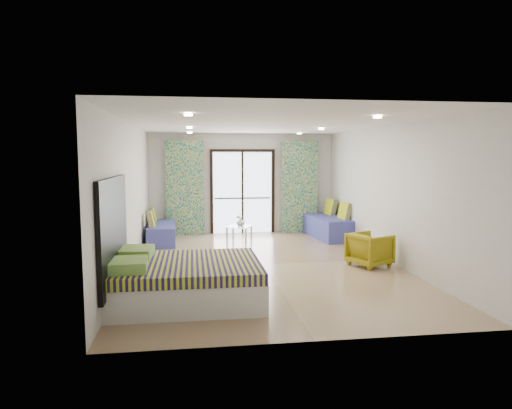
{
  "coord_description": "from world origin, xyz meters",
  "views": [
    {
      "loc": [
        -1.36,
        -8.59,
        2.09
      ],
      "look_at": [
        -0.13,
        0.19,
        1.15
      ],
      "focal_mm": 32.0,
      "sensor_mm": 36.0,
      "label": 1
    }
  ],
  "objects": [
    {
      "name": "downlight_e",
      "position": [
        -1.4,
        3.0,
        2.67
      ],
      "size": [
        0.12,
        0.12,
        0.02
      ],
      "primitive_type": "cylinder",
      "color": "#FFE0B2",
      "rests_on": "ceiling"
    },
    {
      "name": "downlight_f",
      "position": [
        1.4,
        3.0,
        2.67
      ],
      "size": [
        0.12,
        0.12,
        0.02
      ],
      "primitive_type": "cylinder",
      "color": "#FFE0B2",
      "rests_on": "ceiling"
    },
    {
      "name": "curtain_left",
      "position": [
        -1.55,
        3.57,
        1.25
      ],
      "size": [
        1.0,
        0.1,
        2.5
      ],
      "primitive_type": "cube",
      "color": "beige",
      "rests_on": "floor"
    },
    {
      "name": "balcony_door",
      "position": [
        0.0,
        3.72,
        1.26
      ],
      "size": [
        1.76,
        0.08,
        2.28
      ],
      "color": "black",
      "rests_on": "floor"
    },
    {
      "name": "vase",
      "position": [
        -0.18,
        2.55,
        0.47
      ],
      "size": [
        0.23,
        0.24,
        0.2
      ],
      "primitive_type": "imported",
      "rotation": [
        0.0,
        0.0,
        -0.14
      ],
      "color": "white",
      "rests_on": "coffee_table"
    },
    {
      "name": "wall_front",
      "position": [
        0.0,
        -3.75,
        1.35
      ],
      "size": [
        5.0,
        0.01,
        2.7
      ],
      "primitive_type": null,
      "color": "silver",
      "rests_on": "ground"
    },
    {
      "name": "bed",
      "position": [
        -1.48,
        -2.08,
        0.3
      ],
      "size": [
        2.11,
        1.72,
        0.73
      ],
      "color": "silver",
      "rests_on": "floor"
    },
    {
      "name": "downlight_b",
      "position": [
        1.4,
        -2.0,
        2.67
      ],
      "size": [
        0.12,
        0.12,
        0.02
      ],
      "primitive_type": "cylinder",
      "color": "#FFE0B2",
      "rests_on": "ceiling"
    },
    {
      "name": "curtain_right",
      "position": [
        1.55,
        3.57,
        1.25
      ],
      "size": [
        1.0,
        0.1,
        2.5
      ],
      "primitive_type": "cube",
      "color": "beige",
      "rests_on": "floor"
    },
    {
      "name": "downlight_c",
      "position": [
        -1.4,
        1.0,
        2.67
      ],
      "size": [
        0.12,
        0.12,
        0.02
      ],
      "primitive_type": "cylinder",
      "color": "#FFE0B2",
      "rests_on": "ceiling"
    },
    {
      "name": "daybed_right",
      "position": [
        2.12,
        2.69,
        0.3
      ],
      "size": [
        0.93,
        1.99,
        0.95
      ],
      "rotation": [
        0.0,
        0.0,
        0.1
      ],
      "color": "#3C4291",
      "rests_on": "floor"
    },
    {
      "name": "daybed_left",
      "position": [
        -2.11,
        2.51,
        0.26
      ],
      "size": [
        0.7,
        1.69,
        0.82
      ],
      "rotation": [
        0.0,
        0.0,
        0.03
      ],
      "color": "#3C4291",
      "rests_on": "floor"
    },
    {
      "name": "balcony_rail",
      "position": [
        0.0,
        3.73,
        0.95
      ],
      "size": [
        1.52,
        0.03,
        0.04
      ],
      "primitive_type": "cube",
      "color": "#595451",
      "rests_on": "balcony_door"
    },
    {
      "name": "coffee_table",
      "position": [
        -0.21,
        2.55,
        0.32
      ],
      "size": [
        0.72,
        0.72,
        0.64
      ],
      "rotation": [
        0.0,
        0.0,
        -0.41
      ],
      "color": "silver",
      "rests_on": "floor"
    },
    {
      "name": "ceiling",
      "position": [
        0.0,
        0.0,
        2.7
      ],
      "size": [
        5.0,
        7.5,
        0.01
      ],
      "primitive_type": null,
      "color": "silver",
      "rests_on": "ground"
    },
    {
      "name": "armchair",
      "position": [
        1.99,
        -0.41,
        0.35
      ],
      "size": [
        0.86,
        0.88,
        0.7
      ],
      "primitive_type": "imported",
      "rotation": [
        0.0,
        0.0,
        2.0
      ],
      "color": "olive",
      "rests_on": "floor"
    },
    {
      "name": "wall_back",
      "position": [
        0.0,
        3.75,
        1.35
      ],
      "size": [
        5.0,
        0.01,
        2.7
      ],
      "primitive_type": null,
      "color": "silver",
      "rests_on": "ground"
    },
    {
      "name": "wall_right",
      "position": [
        2.5,
        0.0,
        1.35
      ],
      "size": [
        0.01,
        7.5,
        2.7
      ],
      "primitive_type": null,
      "color": "silver",
      "rests_on": "ground"
    },
    {
      "name": "downlight_d",
      "position": [
        1.4,
        1.0,
        2.67
      ],
      "size": [
        0.12,
        0.12,
        0.02
      ],
      "primitive_type": "cylinder",
      "color": "#FFE0B2",
      "rests_on": "ceiling"
    },
    {
      "name": "downlight_a",
      "position": [
        -1.4,
        -2.0,
        2.67
      ],
      "size": [
        0.12,
        0.12,
        0.02
      ],
      "primitive_type": "cylinder",
      "color": "#FFE0B2",
      "rests_on": "ceiling"
    },
    {
      "name": "headboard",
      "position": [
        -2.46,
        -2.08,
        1.05
      ],
      "size": [
        0.06,
        2.1,
        1.5
      ],
      "primitive_type": "cube",
      "color": "black",
      "rests_on": "floor"
    },
    {
      "name": "switch_plate",
      "position": [
        -2.47,
        -0.83,
        1.05
      ],
      "size": [
        0.02,
        0.1,
        0.1
      ],
      "primitive_type": "cube",
      "color": "silver",
      "rests_on": "wall_left"
    },
    {
      "name": "floor",
      "position": [
        0.0,
        0.0,
        0.0
      ],
      "size": [
        5.0,
        7.5,
        0.01
      ],
      "primitive_type": null,
      "color": "#917556",
      "rests_on": "ground"
    },
    {
      "name": "wall_left",
      "position": [
        -2.5,
        0.0,
        1.35
      ],
      "size": [
        0.01,
        7.5,
        2.7
      ],
      "primitive_type": null,
      "color": "silver",
      "rests_on": "ground"
    }
  ]
}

